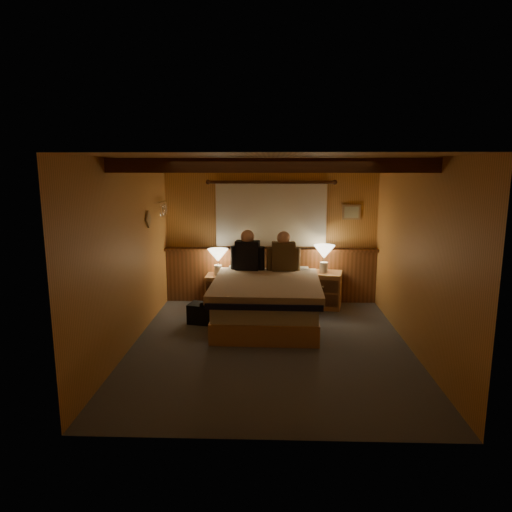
{
  "coord_description": "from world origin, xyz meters",
  "views": [
    {
      "loc": [
        0.01,
        -5.62,
        2.28
      ],
      "look_at": [
        -0.2,
        0.4,
        1.12
      ],
      "focal_mm": 32.0,
      "sensor_mm": 36.0,
      "label": 1
    }
  ],
  "objects_px": {
    "bed": "(267,300)",
    "duffel_bag": "(205,313)",
    "lamp_right": "(324,253)",
    "lamp_left": "(218,257)",
    "person_right": "(283,254)",
    "person_left": "(247,253)",
    "nightstand_left": "(221,290)",
    "nightstand_right": "(324,290)"
  },
  "relations": [
    {
      "from": "bed",
      "to": "lamp_right",
      "type": "xyz_separation_m",
      "value": [
        0.93,
        0.84,
        0.56
      ]
    },
    {
      "from": "nightstand_right",
      "to": "person_right",
      "type": "bearing_deg",
      "value": -149.75
    },
    {
      "from": "lamp_left",
      "to": "person_left",
      "type": "height_order",
      "value": "person_left"
    },
    {
      "from": "person_right",
      "to": "bed",
      "type": "bearing_deg",
      "value": -114.84
    },
    {
      "from": "nightstand_left",
      "to": "person_right",
      "type": "height_order",
      "value": "person_right"
    },
    {
      "from": "bed",
      "to": "person_right",
      "type": "xyz_separation_m",
      "value": [
        0.26,
        0.62,
        0.58
      ]
    },
    {
      "from": "lamp_left",
      "to": "duffel_bag",
      "type": "height_order",
      "value": "lamp_left"
    },
    {
      "from": "lamp_right",
      "to": "duffel_bag",
      "type": "relative_size",
      "value": 0.84
    },
    {
      "from": "nightstand_left",
      "to": "lamp_right",
      "type": "height_order",
      "value": "lamp_right"
    },
    {
      "from": "person_right",
      "to": "duffel_bag",
      "type": "bearing_deg",
      "value": -153.51
    },
    {
      "from": "nightstand_left",
      "to": "duffel_bag",
      "type": "bearing_deg",
      "value": -96.6
    },
    {
      "from": "person_left",
      "to": "nightstand_right",
      "type": "bearing_deg",
      "value": 15.44
    },
    {
      "from": "bed",
      "to": "person_left",
      "type": "relative_size",
      "value": 3.0
    },
    {
      "from": "nightstand_right",
      "to": "person_right",
      "type": "relative_size",
      "value": 0.96
    },
    {
      "from": "nightstand_left",
      "to": "person_right",
      "type": "bearing_deg",
      "value": -11.88
    },
    {
      "from": "nightstand_left",
      "to": "person_left",
      "type": "relative_size",
      "value": 0.78
    },
    {
      "from": "lamp_right",
      "to": "person_left",
      "type": "relative_size",
      "value": 0.67
    },
    {
      "from": "nightstand_left",
      "to": "duffel_bag",
      "type": "xyz_separation_m",
      "value": [
        -0.13,
        -0.89,
        -0.11
      ]
    },
    {
      "from": "bed",
      "to": "duffel_bag",
      "type": "xyz_separation_m",
      "value": [
        -0.91,
        -0.02,
        -0.2
      ]
    },
    {
      "from": "bed",
      "to": "person_left",
      "type": "bearing_deg",
      "value": 117.26
    },
    {
      "from": "lamp_right",
      "to": "person_right",
      "type": "relative_size",
      "value": 0.69
    },
    {
      "from": "person_left",
      "to": "person_right",
      "type": "height_order",
      "value": "person_left"
    },
    {
      "from": "bed",
      "to": "lamp_right",
      "type": "bearing_deg",
      "value": 43.55
    },
    {
      "from": "lamp_left",
      "to": "nightstand_left",
      "type": "bearing_deg",
      "value": 9.06
    },
    {
      "from": "nightstand_left",
      "to": "nightstand_right",
      "type": "xyz_separation_m",
      "value": [
        1.73,
        -0.03,
        0.03
      ]
    },
    {
      "from": "person_right",
      "to": "duffel_bag",
      "type": "distance_m",
      "value": 1.54
    },
    {
      "from": "bed",
      "to": "duffel_bag",
      "type": "distance_m",
      "value": 0.93
    },
    {
      "from": "nightstand_left",
      "to": "duffel_bag",
      "type": "distance_m",
      "value": 0.91
    },
    {
      "from": "duffel_bag",
      "to": "person_left",
      "type": "bearing_deg",
      "value": 59.92
    },
    {
      "from": "lamp_left",
      "to": "person_right",
      "type": "relative_size",
      "value": 0.67
    },
    {
      "from": "nightstand_right",
      "to": "lamp_left",
      "type": "distance_m",
      "value": 1.85
    },
    {
      "from": "person_right",
      "to": "duffel_bag",
      "type": "xyz_separation_m",
      "value": [
        -1.17,
        -0.64,
        -0.78
      ]
    },
    {
      "from": "nightstand_right",
      "to": "lamp_left",
      "type": "height_order",
      "value": "lamp_left"
    },
    {
      "from": "lamp_left",
      "to": "person_right",
      "type": "bearing_deg",
      "value": -13.04
    },
    {
      "from": "lamp_left",
      "to": "lamp_right",
      "type": "distance_m",
      "value": 1.75
    },
    {
      "from": "person_right",
      "to": "duffel_bag",
      "type": "relative_size",
      "value": 1.22
    },
    {
      "from": "bed",
      "to": "nightstand_right",
      "type": "height_order",
      "value": "bed"
    },
    {
      "from": "nightstand_right",
      "to": "lamp_right",
      "type": "xyz_separation_m",
      "value": [
        -0.02,
        -0.01,
        0.61
      ]
    },
    {
      "from": "lamp_left",
      "to": "lamp_right",
      "type": "xyz_separation_m",
      "value": [
        1.75,
        -0.03,
        0.07
      ]
    },
    {
      "from": "lamp_right",
      "to": "lamp_left",
      "type": "bearing_deg",
      "value": 178.95
    },
    {
      "from": "bed",
      "to": "person_left",
      "type": "xyz_separation_m",
      "value": [
        -0.31,
        0.65,
        0.59
      ]
    },
    {
      "from": "bed",
      "to": "person_left",
      "type": "height_order",
      "value": "person_left"
    }
  ]
}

